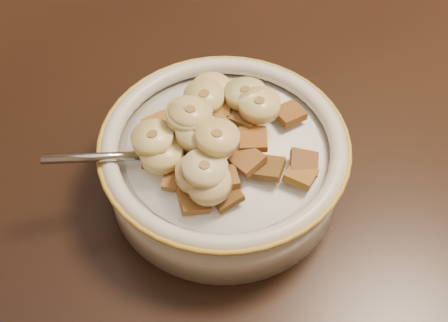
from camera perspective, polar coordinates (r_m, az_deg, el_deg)
table at (r=0.66m, az=8.38°, el=11.43°), size 1.44×0.97×0.04m
cereal_bowl at (r=0.48m, az=0.00°, el=-0.63°), size 0.18×0.18×0.04m
milk at (r=0.46m, az=-0.00°, el=0.98°), size 0.15×0.15×0.00m
spoon at (r=0.46m, az=-3.49°, el=0.74°), size 0.05×0.05×0.01m
cereal_square_0 at (r=0.44m, az=7.02°, el=-1.31°), size 0.03×0.03×0.01m
cereal_square_1 at (r=0.44m, az=-4.24°, el=-1.56°), size 0.03×0.03×0.01m
cereal_square_2 at (r=0.47m, az=-6.03°, el=3.24°), size 0.02×0.02×0.01m
cereal_square_3 at (r=0.43m, az=-0.04°, el=-1.62°), size 0.03×0.03×0.01m
cereal_square_4 at (r=0.45m, az=-0.56°, el=2.95°), size 0.02×0.02×0.01m
cereal_square_5 at (r=0.44m, az=2.14°, el=0.09°), size 0.02×0.02×0.01m
cereal_square_6 at (r=0.46m, az=-6.28°, el=0.44°), size 0.03×0.03×0.01m
cereal_square_7 at (r=0.46m, az=-6.21°, el=1.34°), size 0.02×0.02×0.01m
cereal_square_8 at (r=0.48m, az=6.00°, el=4.32°), size 0.02×0.02×0.01m
cereal_square_9 at (r=0.46m, az=-2.84°, el=3.53°), size 0.03×0.03×0.01m
cereal_square_10 at (r=0.45m, az=2.67°, el=1.99°), size 0.03×0.03×0.01m
cereal_square_11 at (r=0.45m, az=-3.13°, el=1.99°), size 0.03×0.03×0.01m
cereal_square_12 at (r=0.43m, az=-2.77°, el=-3.62°), size 0.03×0.03×0.01m
cereal_square_13 at (r=0.44m, az=4.12°, el=-0.65°), size 0.03×0.03×0.01m
cereal_square_14 at (r=0.45m, az=-4.97°, el=1.91°), size 0.03×0.03×0.01m
cereal_square_15 at (r=0.49m, az=0.96°, el=6.06°), size 0.02×0.02×0.01m
cereal_square_16 at (r=0.43m, az=0.10°, el=-3.12°), size 0.02×0.02×0.01m
cereal_square_17 at (r=0.48m, az=-2.11°, el=5.45°), size 0.03×0.03×0.01m
cereal_square_18 at (r=0.45m, az=7.31°, el=-0.21°), size 0.03×0.03×0.01m
cereal_square_19 at (r=0.47m, az=-0.63°, el=4.91°), size 0.03×0.03×0.01m
cereal_square_20 at (r=0.48m, az=3.74°, el=5.21°), size 0.03×0.03×0.01m
cereal_square_21 at (r=0.46m, az=2.01°, el=3.97°), size 0.03×0.03×0.01m
cereal_square_22 at (r=0.43m, az=-1.22°, el=-0.92°), size 0.03×0.03×0.01m
banana_slice_0 at (r=0.43m, az=-2.42°, el=-1.17°), size 0.04×0.04×0.01m
banana_slice_1 at (r=0.43m, az=-0.63°, el=2.13°), size 0.04×0.04×0.01m
banana_slice_2 at (r=0.44m, az=-3.08°, el=4.33°), size 0.04×0.04×0.01m
banana_slice_3 at (r=0.44m, az=-5.70°, el=0.63°), size 0.04×0.04×0.02m
banana_slice_4 at (r=0.47m, az=1.92°, el=6.16°), size 0.04×0.04×0.02m
banana_slice_5 at (r=0.42m, az=-1.78°, el=-0.78°), size 0.04×0.04×0.01m
banana_slice_6 at (r=0.47m, az=-1.82°, el=5.79°), size 0.04×0.04×0.01m
banana_slice_7 at (r=0.42m, az=-1.39°, el=-2.04°), size 0.04×0.04×0.02m
banana_slice_8 at (r=0.44m, az=-3.39°, el=4.17°), size 0.04×0.04×0.01m
banana_slice_9 at (r=0.48m, az=-1.11°, el=6.42°), size 0.04×0.04×0.01m
banana_slice_10 at (r=0.46m, az=3.24°, el=5.13°), size 0.04×0.04×0.01m
banana_slice_11 at (r=0.44m, az=-6.52°, el=2.06°), size 0.04×0.04×0.01m
banana_slice_12 at (r=0.44m, az=-2.47°, el=2.70°), size 0.04×0.04×0.01m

